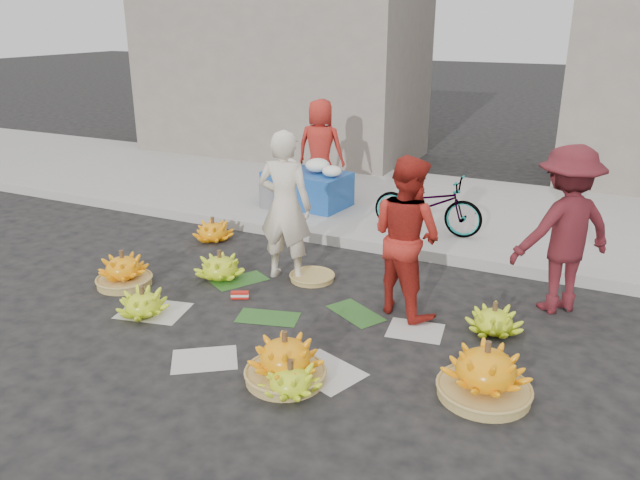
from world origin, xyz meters
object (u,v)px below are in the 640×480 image
at_px(banana_bunch_0, 123,270).
at_px(vendor_cream, 285,206).
at_px(banana_bunch_4, 486,372).
at_px(flower_table, 308,186).
at_px(bicycle, 428,204).

bearing_deg(banana_bunch_0, vendor_cream, 33.13).
bearing_deg(banana_bunch_4, vendor_cream, 150.90).
relative_size(banana_bunch_0, flower_table, 0.52).
height_order(banana_bunch_0, vendor_cream, vendor_cream).
height_order(banana_bunch_4, flower_table, flower_table).
bearing_deg(bicycle, vendor_cream, 151.07).
xyz_separation_m(banana_bunch_4, bicycle, (-1.57, 3.57, 0.30)).
bearing_deg(vendor_cream, banana_bunch_4, 145.41).
height_order(flower_table, bicycle, bicycle).
relative_size(banana_bunch_0, vendor_cream, 0.40).
distance_m(banana_bunch_4, flower_table, 5.48).
height_order(banana_bunch_4, bicycle, bicycle).
distance_m(flower_table, bicycle, 2.18).
distance_m(banana_bunch_0, flower_table, 3.64).
height_order(banana_bunch_4, vendor_cream, vendor_cream).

